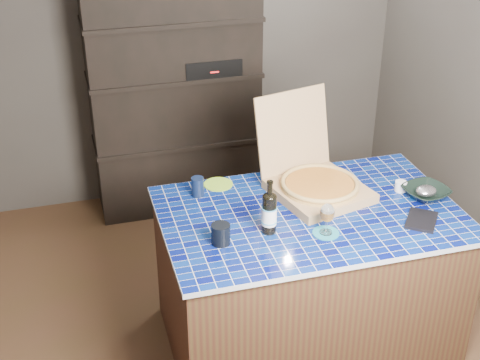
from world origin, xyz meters
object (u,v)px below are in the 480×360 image
object	(u,v)px
wine_glass	(327,213)
pizza_box	(316,182)
kitchen_island	(307,278)
mead_bottle	(269,212)
bowl	(426,193)
dvd_case	(422,220)

from	to	relation	value
wine_glass	pizza_box	bearing A→B (deg)	75.31
pizza_box	kitchen_island	bearing A→B (deg)	-132.97
mead_bottle	bowl	distance (m)	0.93
wine_glass	dvd_case	distance (m)	0.52
wine_glass	kitchen_island	bearing A→B (deg)	89.52
pizza_box	bowl	world-z (taller)	pizza_box
kitchen_island	wine_glass	bearing A→B (deg)	-90.19
pizza_box	bowl	distance (m)	0.59
kitchen_island	bowl	distance (m)	0.79
wine_glass	bowl	distance (m)	0.68
kitchen_island	wine_glass	size ratio (longest dim) A/B	9.59
pizza_box	wine_glass	world-z (taller)	pizza_box
wine_glass	dvd_case	world-z (taller)	wine_glass
mead_bottle	bowl	bearing A→B (deg)	5.58
pizza_box	wine_glass	bearing A→B (deg)	-118.32
pizza_box	bowl	xyz separation A→B (m)	(0.55, -0.21, -0.04)
kitchen_island	dvd_case	world-z (taller)	dvd_case
mead_bottle	dvd_case	size ratio (longest dim) A/B	1.43
dvd_case	bowl	bearing A→B (deg)	93.66
kitchen_island	mead_bottle	world-z (taller)	mead_bottle
mead_bottle	wine_glass	world-z (taller)	mead_bottle
wine_glass	bowl	size ratio (longest dim) A/B	0.69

